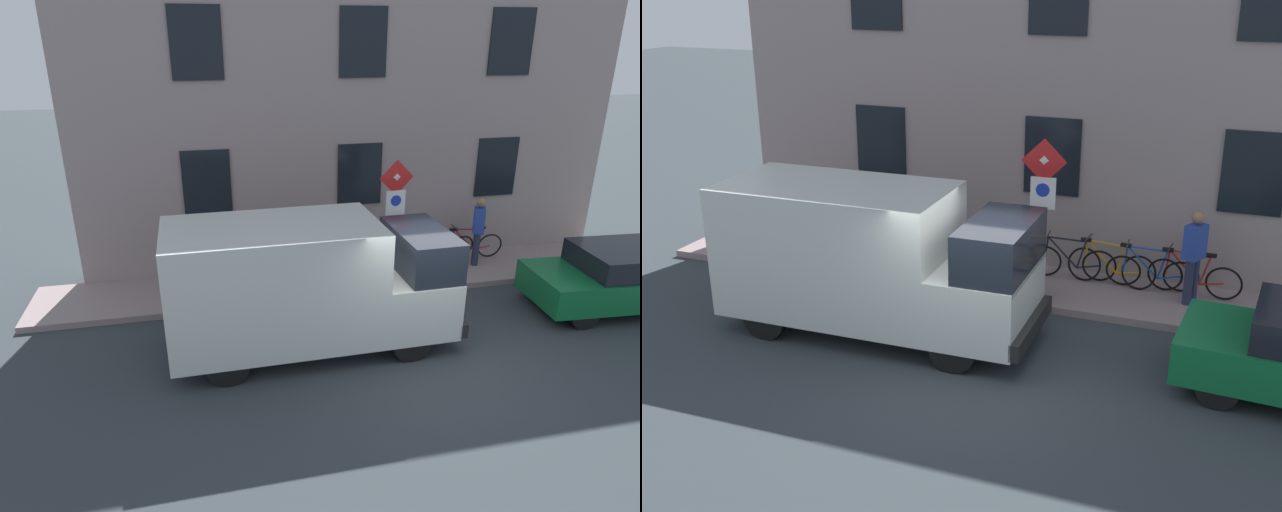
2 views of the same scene
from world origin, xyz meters
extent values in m
plane|color=#2F363A|center=(0.00, 0.00, 0.00)|extent=(80.00, 80.00, 0.00)
cube|color=gray|center=(3.33, 0.00, 0.07)|extent=(1.97, 15.31, 0.14)
cube|color=gray|center=(4.67, 0.00, 3.75)|extent=(0.70, 13.31, 7.50)
cube|color=black|center=(4.30, -3.66, 2.40)|extent=(0.06, 1.10, 1.50)
cube|color=black|center=(4.30, 0.00, 2.40)|extent=(0.06, 1.10, 1.50)
cube|color=black|center=(4.30, 3.66, 2.40)|extent=(0.06, 1.10, 1.50)
cube|color=black|center=(4.30, -3.66, 5.40)|extent=(0.06, 1.10, 1.50)
cube|color=black|center=(4.30, 0.00, 5.40)|extent=(0.06, 1.10, 1.50)
cube|color=black|center=(4.30, 3.66, 5.40)|extent=(0.06, 1.10, 1.50)
cylinder|color=#474C47|center=(2.60, -0.30, 1.55)|extent=(0.09, 0.09, 2.82)
pyramid|color=silver|center=(2.52, -0.31, 2.71)|extent=(0.08, 0.50, 0.50)
pyramid|color=red|center=(2.53, -0.31, 2.71)|extent=(0.06, 0.56, 0.56)
cube|color=white|center=(2.54, -0.30, 2.16)|extent=(0.07, 0.44, 0.56)
cylinder|color=#1933B2|center=(2.52, -0.30, 2.22)|extent=(0.03, 0.24, 0.24)
cube|color=silver|center=(0.64, 2.66, 1.41)|extent=(2.05, 3.83, 2.18)
cube|color=silver|center=(0.68, 0.06, 0.87)|extent=(2.02, 1.43, 1.10)
cube|color=black|center=(0.68, -0.15, 1.77)|extent=(1.93, 1.01, 0.84)
cube|color=black|center=(0.69, -0.69, 0.50)|extent=(2.00, 0.19, 0.28)
cylinder|color=black|center=(1.56, 0.31, 0.38)|extent=(0.23, 0.76, 0.76)
cylinder|color=black|center=(-0.20, 0.28, 0.38)|extent=(0.23, 0.76, 0.76)
cylinder|color=black|center=(1.51, 3.64, 0.38)|extent=(0.23, 0.76, 0.76)
cylinder|color=black|center=(-0.25, 3.61, 0.38)|extent=(0.23, 0.76, 0.76)
cube|color=#116233|center=(0.80, -4.93, 0.58)|extent=(2.01, 4.11, 0.64)
cube|color=black|center=(0.79, -5.13, 1.08)|extent=(1.77, 2.50, 0.60)
cylinder|color=black|center=(0.12, -3.56, 0.30)|extent=(0.22, 0.61, 0.60)
cylinder|color=black|center=(1.66, -3.66, 0.30)|extent=(0.22, 0.61, 0.60)
torus|color=black|center=(3.81, -2.36, 0.47)|extent=(0.17, 0.67, 0.66)
torus|color=black|center=(3.73, -3.41, 0.47)|extent=(0.17, 0.67, 0.66)
cylinder|color=red|center=(3.78, -2.69, 0.68)|extent=(0.08, 0.60, 0.60)
cylinder|color=red|center=(3.78, -2.77, 0.95)|extent=(0.09, 0.73, 0.07)
cylinder|color=red|center=(3.75, -3.06, 0.66)|extent=(0.05, 0.19, 0.55)
cylinder|color=red|center=(3.74, -3.19, 0.43)|extent=(0.07, 0.43, 0.12)
cylinder|color=red|center=(3.80, -2.38, 0.72)|extent=(0.04, 0.09, 0.50)
cube|color=black|center=(3.75, -3.13, 0.97)|extent=(0.09, 0.21, 0.06)
cylinder|color=#262626|center=(3.80, -2.41, 1.02)|extent=(0.46, 0.06, 0.03)
torus|color=black|center=(3.73, -1.60, 0.47)|extent=(0.22, 0.67, 0.65)
torus|color=black|center=(3.80, -2.65, 0.47)|extent=(0.22, 0.67, 0.65)
cylinder|color=#164FAA|center=(3.76, -1.94, 0.68)|extent=(0.07, 0.60, 0.60)
cylinder|color=#164FAA|center=(3.76, -2.01, 0.95)|extent=(0.08, 0.73, 0.07)
cylinder|color=#164FAA|center=(3.78, -2.30, 0.66)|extent=(0.05, 0.19, 0.55)
cylinder|color=#164FAA|center=(3.79, -2.43, 0.43)|extent=(0.06, 0.43, 0.12)
cylinder|color=#164FAA|center=(3.74, -1.62, 0.72)|extent=(0.04, 0.09, 0.50)
cube|color=black|center=(3.78, -2.37, 0.97)|extent=(0.09, 0.20, 0.06)
cylinder|color=#262626|center=(3.74, -1.65, 1.02)|extent=(0.46, 0.06, 0.03)
torus|color=black|center=(3.81, -0.84, 0.47)|extent=(0.16, 0.67, 0.66)
torus|color=black|center=(3.73, -1.89, 0.47)|extent=(0.16, 0.67, 0.66)
cylinder|color=orange|center=(3.78, -1.18, 0.68)|extent=(0.08, 0.60, 0.60)
cylinder|color=orange|center=(3.78, -1.25, 0.95)|extent=(0.09, 0.73, 0.07)
cylinder|color=orange|center=(3.75, -1.54, 0.66)|extent=(0.05, 0.19, 0.55)
cylinder|color=orange|center=(3.74, -1.67, 0.43)|extent=(0.07, 0.43, 0.12)
cylinder|color=orange|center=(3.80, -0.86, 0.72)|extent=(0.04, 0.09, 0.50)
cube|color=black|center=(3.75, -1.61, 0.97)|extent=(0.09, 0.21, 0.06)
cylinder|color=#262626|center=(3.80, -0.89, 1.02)|extent=(0.46, 0.06, 0.03)
torus|color=black|center=(3.71, -0.08, 0.47)|extent=(0.20, 0.67, 0.66)
torus|color=black|center=(3.82, -1.13, 0.47)|extent=(0.20, 0.67, 0.66)
cylinder|color=black|center=(3.75, -0.42, 0.68)|extent=(0.10, 0.60, 0.60)
cylinder|color=black|center=(3.76, -0.49, 0.95)|extent=(0.11, 0.73, 0.07)
cylinder|color=black|center=(3.79, -0.78, 0.66)|extent=(0.05, 0.19, 0.55)
cylinder|color=black|center=(3.80, -0.92, 0.43)|extent=(0.08, 0.43, 0.12)
cylinder|color=black|center=(3.72, -0.11, 0.72)|extent=(0.04, 0.09, 0.50)
cube|color=black|center=(3.79, -0.85, 0.97)|extent=(0.10, 0.21, 0.06)
cylinder|color=#262626|center=(3.72, -0.13, 1.02)|extent=(0.46, 0.08, 0.03)
cylinder|color=#262B47|center=(3.51, -2.89, 0.56)|extent=(0.16, 0.16, 0.85)
cylinder|color=#262B47|center=(3.34, -2.81, 0.56)|extent=(0.16, 0.16, 0.85)
cube|color=#2842A4|center=(3.43, -2.85, 1.30)|extent=(0.47, 0.41, 0.62)
sphere|color=#936B4C|center=(3.43, -2.85, 1.75)|extent=(0.22, 0.22, 0.22)
cylinder|color=#2D5133|center=(2.70, -0.07, 0.59)|extent=(0.44, 0.44, 0.90)
camera|label=1|loc=(-8.34, 3.81, 5.58)|focal=30.89mm
camera|label=2|loc=(-10.10, -3.64, 5.83)|focal=43.87mm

